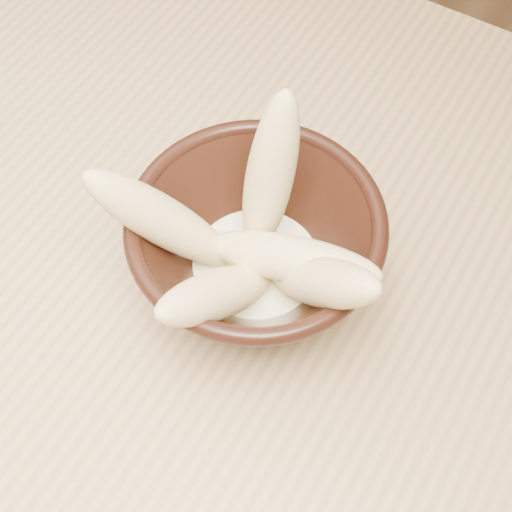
{
  "coord_description": "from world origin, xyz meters",
  "views": [
    {
      "loc": [
        0.28,
        -0.2,
        1.25
      ],
      "look_at": [
        0.14,
        0.02,
        0.8
      ],
      "focal_mm": 50.0,
      "sensor_mm": 36.0,
      "label": 1
    }
  ],
  "objects": [
    {
      "name": "table",
      "position": [
        0.0,
        0.0,
        0.67
      ],
      "size": [
        1.2,
        0.8,
        0.75
      ],
      "color": "tan",
      "rests_on": "ground"
    },
    {
      "name": "bowl",
      "position": [
        0.14,
        0.02,
        0.81
      ],
      "size": [
        0.18,
        0.18,
        0.1
      ],
      "rotation": [
        0.0,
        0.0,
        0.35
      ],
      "color": "black",
      "rests_on": "table"
    },
    {
      "name": "milk_puddle",
      "position": [
        0.14,
        0.02,
        0.78
      ],
      "size": [
        0.1,
        0.1,
        0.01
      ],
      "primitive_type": "cylinder",
      "color": "#FFF9CD",
      "rests_on": "bowl"
    },
    {
      "name": "banana_upright",
      "position": [
        0.14,
        0.05,
        0.86
      ],
      "size": [
        0.04,
        0.07,
        0.15
      ],
      "primitive_type": "ellipsoid",
      "rotation": [
        0.24,
        0.0,
        3.09
      ],
      "color": "#F2D08F",
      "rests_on": "bowl"
    },
    {
      "name": "banana_left",
      "position": [
        0.09,
        -0.01,
        0.84
      ],
      "size": [
        0.11,
        0.09,
        0.13
      ],
      "primitive_type": "ellipsoid",
      "rotation": [
        0.66,
        0.0,
        -0.98
      ],
      "color": "#F2D08F",
      "rests_on": "bowl"
    },
    {
      "name": "banana_right",
      "position": [
        0.2,
        0.01,
        0.84
      ],
      "size": [
        0.12,
        0.07,
        0.13
      ],
      "primitive_type": "ellipsoid",
      "rotation": [
        0.69,
        0.0,
        1.22
      ],
      "color": "#F2D08F",
      "rests_on": "bowl"
    },
    {
      "name": "banana_across",
      "position": [
        0.17,
        0.02,
        0.83
      ],
      "size": [
        0.14,
        0.05,
        0.08
      ],
      "primitive_type": "ellipsoid",
      "rotation": [
        1.23,
        0.0,
        1.67
      ],
      "color": "#F2D08F",
      "rests_on": "bowl"
    },
    {
      "name": "banana_front",
      "position": [
        0.15,
        -0.03,
        0.83
      ],
      "size": [
        0.06,
        0.12,
        0.11
      ],
      "primitive_type": "ellipsoid",
      "rotation": [
        0.85,
        0.0,
        -0.19
      ],
      "color": "#F2D08F",
      "rests_on": "bowl"
    }
  ]
}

